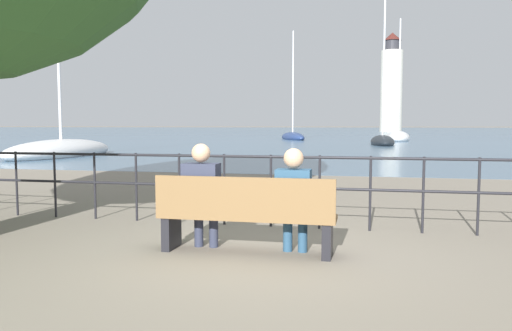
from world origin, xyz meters
name	(u,v)px	position (x,y,z in m)	size (l,w,h in m)	color
ground_plane	(247,252)	(0.00, 0.00, 0.00)	(1000.00, 1000.00, 0.00)	gray
harbor_water	(361,130)	(0.00, 159.05, 0.00)	(600.00, 300.00, 0.01)	slate
park_bench	(245,216)	(0.00, -0.07, 0.44)	(2.06, 0.45, 0.90)	brown
seated_person_left	(202,192)	(-0.54, 0.01, 0.69)	(0.42, 0.35, 1.26)	#2D3347
seated_person_right	(294,196)	(0.54, 0.01, 0.68)	(0.39, 0.35, 1.22)	navy
promenade_railing	(271,179)	(0.00, 1.51, 0.69)	(14.11, 0.04, 1.05)	black
sailboat_0	(382,141)	(2.62, 33.04, 0.31)	(1.97, 6.20, 11.20)	black
sailboat_1	(293,137)	(-5.88, 45.11, 0.30)	(4.18, 7.23, 11.25)	navy
sailboat_2	(398,137)	(4.36, 43.00, 0.32)	(2.64, 7.10, 11.65)	white
sailboat_3	(61,151)	(-12.78, 15.61, 0.26)	(2.51, 7.81, 8.77)	white
harbor_lighthouse	(391,86)	(6.84, 108.39, 10.01)	(4.77, 4.77, 21.52)	beige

